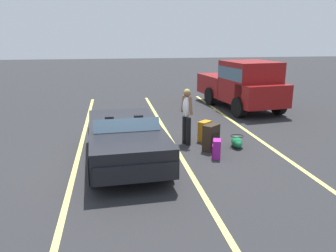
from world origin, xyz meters
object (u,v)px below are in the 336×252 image
at_px(suitcase_medium_bright, 204,131).
at_px(traveler_person, 187,113).
at_px(suitcase_small_carryon, 217,149).
at_px(duffel_bag, 237,142).
at_px(suitcase_large_black, 211,138).
at_px(convertible_car, 126,142).
at_px(parked_pickup_truck_near, 244,84).

height_order(suitcase_medium_bright, traveler_person, traveler_person).
relative_size(suitcase_medium_bright, suitcase_small_carryon, 1.24).
bearing_deg(duffel_bag, suitcase_medium_bright, -133.08).
distance_m(suitcase_large_black, duffel_bag, 0.86).
relative_size(convertible_car, traveler_person, 2.56).
bearing_deg(convertible_car, traveler_person, 123.78).
relative_size(suitcase_large_black, suitcase_small_carryon, 1.48).
height_order(convertible_car, duffel_bag, convertible_car).
relative_size(convertible_car, parked_pickup_truck_near, 0.81).
bearing_deg(suitcase_small_carryon, duffel_bag, -119.32).
height_order(convertible_car, parked_pickup_truck_near, parked_pickup_truck_near).
bearing_deg(duffel_bag, suitcase_large_black, -79.31).
bearing_deg(convertible_car, suitcase_small_carryon, 88.49).
bearing_deg(suitcase_small_carryon, suitcase_large_black, -75.42).
height_order(suitcase_small_carryon, parked_pickup_truck_near, parked_pickup_truck_near).
bearing_deg(suitcase_large_black, duffel_bag, 60.00).
distance_m(suitcase_small_carryon, parked_pickup_truck_near, 6.45).
distance_m(suitcase_large_black, parked_pickup_truck_near, 5.87).
distance_m(suitcase_large_black, traveler_person, 1.04).
bearing_deg(suitcase_medium_bright, duffel_bag, -174.16).
relative_size(suitcase_large_black, traveler_person, 0.45).
bearing_deg(suitcase_large_black, parked_pickup_truck_near, 109.34).
height_order(suitcase_large_black, duffel_bag, suitcase_large_black).
xyz_separation_m(convertible_car, parked_pickup_truck_near, (-5.74, 5.29, 0.52)).
bearing_deg(parked_pickup_truck_near, duffel_bag, -31.09).
bearing_deg(parked_pickup_truck_near, suitcase_medium_bright, -42.35).
xyz_separation_m(suitcase_medium_bright, parked_pickup_truck_near, (-4.17, 2.86, 0.80)).
bearing_deg(duffel_bag, convertible_car, -75.14).
xyz_separation_m(suitcase_large_black, parked_pickup_truck_near, (-5.04, 2.91, 0.74)).
distance_m(suitcase_small_carryon, duffel_bag, 1.16).
relative_size(suitcase_small_carryon, duffel_bag, 0.73).
bearing_deg(parked_pickup_truck_near, convertible_car, -50.58).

